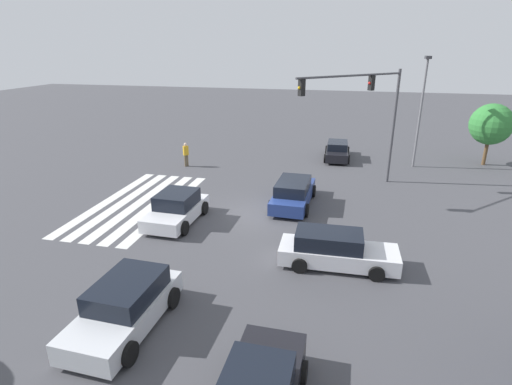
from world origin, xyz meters
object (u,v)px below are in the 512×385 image
object	(u,v)px
pedestrian	(186,153)
traffic_signal_mast	(370,105)
car_2	(125,306)
car_3	(337,151)
car_4	(335,250)
street_light_pole_a	(422,103)
tree_corner_b	(491,124)
car_1	(293,193)
car_0	(177,208)

from	to	relation	value
pedestrian	traffic_signal_mast	bearing A→B (deg)	38.04
traffic_signal_mast	car_2	bearing A→B (deg)	18.66
car_3	car_2	bearing A→B (deg)	164.01
car_2	car_4	size ratio (longest dim) A/B	0.94
street_light_pole_a	car_3	bearing A→B (deg)	-100.29
pedestrian	tree_corner_b	size ratio (longest dim) A/B	0.39
car_1	car_3	distance (m)	10.71
car_2	street_light_pole_a	bearing A→B (deg)	153.72
car_1	car_3	size ratio (longest dim) A/B	1.09
car_3	car_1	bearing A→B (deg)	167.75
car_0	tree_corner_b	xyz separation A→B (m)	(-14.82, 18.33, 2.35)
tree_corner_b	car_3	bearing A→B (deg)	-86.29
car_1	car_4	xyz separation A→B (m)	(6.20, 2.59, -0.01)
car_1	car_2	world-z (taller)	car_2
car_4	traffic_signal_mast	bearing A→B (deg)	81.54
car_0	car_1	distance (m)	6.54
car_0	car_3	distance (m)	15.98
car_0	car_4	size ratio (longest dim) A/B	0.88
car_0	car_3	bearing A→B (deg)	153.63
traffic_signal_mast	car_1	world-z (taller)	traffic_signal_mast
car_3	pedestrian	size ratio (longest dim) A/B	2.55
car_3	car_4	world-z (taller)	car_4
car_0	street_light_pole_a	world-z (taller)	street_light_pole_a
car_3	tree_corner_b	bearing A→B (deg)	-87.63
car_1	car_2	xyz separation A→B (m)	(11.51, -3.73, 0.03)
car_1	pedestrian	distance (m)	10.53
car_3	car_4	distance (m)	16.72
car_4	pedestrian	xyz separation A→B (m)	(-11.98, -11.38, 0.30)
tree_corner_b	street_light_pole_a	bearing A→B (deg)	-71.83
car_3	street_light_pole_a	bearing A→B (deg)	-101.62
pedestrian	tree_corner_b	world-z (taller)	tree_corner_b
car_1	car_2	size ratio (longest dim) A/B	1.10
tree_corner_b	car_1	bearing A→B (deg)	-48.96
car_2	car_4	xyz separation A→B (m)	(-5.31, 6.32, -0.04)
car_4	street_light_pole_a	world-z (taller)	street_light_pole_a
traffic_signal_mast	car_3	distance (m)	8.30
traffic_signal_mast	street_light_pole_a	size ratio (longest dim) A/B	0.92
pedestrian	street_light_pole_a	size ratio (longest dim) A/B	0.23
traffic_signal_mast	car_2	world-z (taller)	traffic_signal_mast
traffic_signal_mast	pedestrian	distance (m)	13.46
traffic_signal_mast	car_0	size ratio (longest dim) A/B	1.70
car_0	car_2	distance (m)	8.09
car_4	street_light_pole_a	size ratio (longest dim) A/B	0.61
traffic_signal_mast	car_3	xyz separation A→B (m)	(-6.72, -1.82, -4.53)
traffic_signal_mast	car_3	bearing A→B (deg)	-119.85
street_light_pole_a	traffic_signal_mast	bearing A→B (deg)	-33.62
car_0	car_3	size ratio (longest dim) A/B	0.93
car_2	car_3	world-z (taller)	car_2
car_2	tree_corner_b	world-z (taller)	tree_corner_b
traffic_signal_mast	tree_corner_b	xyz separation A→B (m)	(-7.42, 9.04, -2.12)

